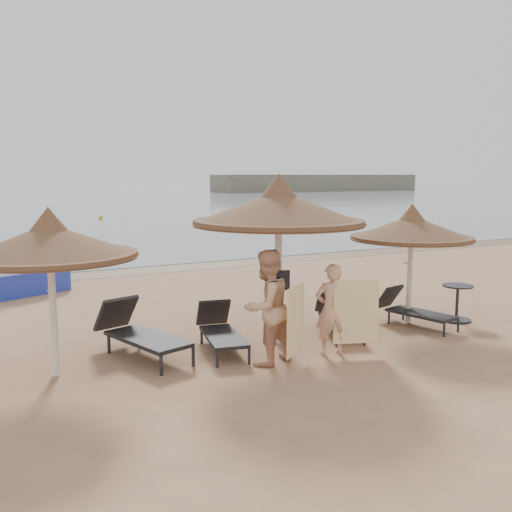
{
  "coord_description": "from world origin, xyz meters",
  "views": [
    {
      "loc": [
        -4.52,
        -8.68,
        3.15
      ],
      "look_at": [
        0.66,
        1.2,
        1.54
      ],
      "focal_mm": 40.0,
      "sensor_mm": 36.0,
      "label": 1
    }
  ],
  "objects_px": {
    "palapa_left": "(50,242)",
    "lounger_far_right": "(411,309)",
    "side_table": "(457,304)",
    "person_left": "(267,298)",
    "palapa_right": "(412,228)",
    "pedal_boat": "(13,278)",
    "lounger_far_left": "(138,331)",
    "person_right": "(331,302)",
    "palapa_center": "(279,209)",
    "lounger_near_right": "(338,315)",
    "lounger_near_left": "(220,329)"
  },
  "relations": [
    {
      "from": "palapa_left",
      "to": "pedal_boat",
      "type": "distance_m",
      "value": 7.19
    },
    {
      "from": "side_table",
      "to": "person_left",
      "type": "bearing_deg",
      "value": -173.83
    },
    {
      "from": "lounger_far_right",
      "to": "lounger_near_right",
      "type": "bearing_deg",
      "value": 157.42
    },
    {
      "from": "palapa_center",
      "to": "pedal_boat",
      "type": "xyz_separation_m",
      "value": [
        -4.01,
        7.07,
        -2.09
      ]
    },
    {
      "from": "person_left",
      "to": "lounger_far_left",
      "type": "bearing_deg",
      "value": -56.81
    },
    {
      "from": "palapa_left",
      "to": "lounger_far_left",
      "type": "xyz_separation_m",
      "value": [
        1.44,
        0.41,
        -1.69
      ]
    },
    {
      "from": "lounger_far_left",
      "to": "lounger_near_left",
      "type": "distance_m",
      "value": 1.46
    },
    {
      "from": "lounger_near_left",
      "to": "side_table",
      "type": "distance_m",
      "value": 5.36
    },
    {
      "from": "side_table",
      "to": "person_right",
      "type": "bearing_deg",
      "value": -170.46
    },
    {
      "from": "side_table",
      "to": "person_right",
      "type": "height_order",
      "value": "person_right"
    },
    {
      "from": "lounger_near_right",
      "to": "side_table",
      "type": "height_order",
      "value": "side_table"
    },
    {
      "from": "palapa_left",
      "to": "lounger_near_right",
      "type": "relative_size",
      "value": 1.46
    },
    {
      "from": "palapa_right",
      "to": "pedal_boat",
      "type": "relative_size",
      "value": 0.91
    },
    {
      "from": "palapa_left",
      "to": "lounger_near_left",
      "type": "bearing_deg",
      "value": 1.24
    },
    {
      "from": "lounger_near_right",
      "to": "pedal_boat",
      "type": "relative_size",
      "value": 0.65
    },
    {
      "from": "palapa_center",
      "to": "side_table",
      "type": "xyz_separation_m",
      "value": [
        4.21,
        -0.42,
        -2.15
      ]
    },
    {
      "from": "pedal_boat",
      "to": "person_right",
      "type": "bearing_deg",
      "value": -83.65
    },
    {
      "from": "palapa_left",
      "to": "pedal_boat",
      "type": "height_order",
      "value": "palapa_left"
    },
    {
      "from": "palapa_left",
      "to": "person_left",
      "type": "distance_m",
      "value": 3.52
    },
    {
      "from": "palapa_right",
      "to": "lounger_far_left",
      "type": "height_order",
      "value": "palapa_right"
    },
    {
      "from": "lounger_far_right",
      "to": "lounger_near_left",
      "type": "bearing_deg",
      "value": 161.93
    },
    {
      "from": "lounger_near_left",
      "to": "lounger_far_right",
      "type": "xyz_separation_m",
      "value": [
        4.21,
        -0.36,
        -0.02
      ]
    },
    {
      "from": "palapa_left",
      "to": "person_left",
      "type": "relative_size",
      "value": 1.2
    },
    {
      "from": "palapa_right",
      "to": "lounger_near_right",
      "type": "xyz_separation_m",
      "value": [
        -1.77,
        0.1,
        -1.67
      ]
    },
    {
      "from": "pedal_boat",
      "to": "lounger_far_left",
      "type": "bearing_deg",
      "value": -99.96
    },
    {
      "from": "lounger_near_right",
      "to": "lounger_far_right",
      "type": "relative_size",
      "value": 1.01
    },
    {
      "from": "person_right",
      "to": "palapa_right",
      "type": "bearing_deg",
      "value": -146.38
    },
    {
      "from": "lounger_near_right",
      "to": "pedal_boat",
      "type": "height_order",
      "value": "pedal_boat"
    },
    {
      "from": "side_table",
      "to": "lounger_far_left",
      "type": "bearing_deg",
      "value": 172.38
    },
    {
      "from": "palapa_right",
      "to": "person_right",
      "type": "distance_m",
      "value": 3.09
    },
    {
      "from": "lounger_near_left",
      "to": "person_right",
      "type": "bearing_deg",
      "value": -25.07
    },
    {
      "from": "lounger_far_left",
      "to": "lounger_far_right",
      "type": "distance_m",
      "value": 5.68
    },
    {
      "from": "palapa_right",
      "to": "palapa_center",
      "type": "bearing_deg",
      "value": 179.24
    },
    {
      "from": "palapa_left",
      "to": "lounger_far_right",
      "type": "xyz_separation_m",
      "value": [
        7.07,
        -0.3,
        -1.77
      ]
    },
    {
      "from": "side_table",
      "to": "person_right",
      "type": "xyz_separation_m",
      "value": [
        -3.74,
        -0.63,
        0.57
      ]
    },
    {
      "from": "palapa_right",
      "to": "lounger_far_right",
      "type": "height_order",
      "value": "palapa_right"
    },
    {
      "from": "palapa_left",
      "to": "lounger_near_right",
      "type": "distance_m",
      "value": 5.67
    },
    {
      "from": "palapa_left",
      "to": "lounger_far_right",
      "type": "distance_m",
      "value": 7.3
    },
    {
      "from": "palapa_right",
      "to": "side_table",
      "type": "distance_m",
      "value": 1.98
    },
    {
      "from": "lounger_far_left",
      "to": "person_right",
      "type": "bearing_deg",
      "value": -43.7
    },
    {
      "from": "palapa_center",
      "to": "person_right",
      "type": "xyz_separation_m",
      "value": [
        0.47,
        -1.04,
        -1.58
      ]
    },
    {
      "from": "lounger_near_right",
      "to": "palapa_left",
      "type": "bearing_deg",
      "value": -159.39
    },
    {
      "from": "palapa_center",
      "to": "lounger_near_right",
      "type": "bearing_deg",
      "value": 2.28
    },
    {
      "from": "lounger_near_right",
      "to": "person_left",
      "type": "distance_m",
      "value": 2.52
    },
    {
      "from": "palapa_left",
      "to": "side_table",
      "type": "relative_size",
      "value": 3.41
    },
    {
      "from": "palapa_center",
      "to": "lounger_near_right",
      "type": "relative_size",
      "value": 1.74
    },
    {
      "from": "palapa_right",
      "to": "palapa_left",
      "type": "bearing_deg",
      "value": 179.05
    },
    {
      "from": "lounger_near_right",
      "to": "side_table",
      "type": "xyz_separation_m",
      "value": [
        2.8,
        -0.47,
        0.02
      ]
    },
    {
      "from": "lounger_near_left",
      "to": "lounger_far_right",
      "type": "relative_size",
      "value": 1.05
    },
    {
      "from": "lounger_far_left",
      "to": "person_right",
      "type": "xyz_separation_m",
      "value": [
        3.01,
        -1.53,
        0.51
      ]
    }
  ]
}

